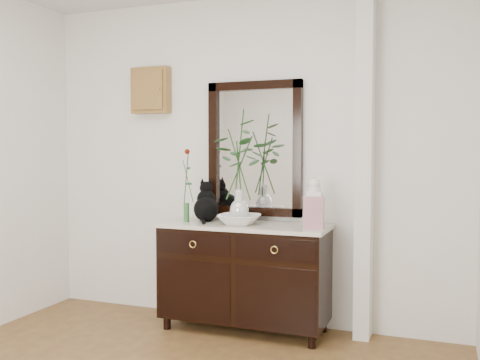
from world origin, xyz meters
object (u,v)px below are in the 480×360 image
at_px(sideboard, 244,271).
at_px(ginger_jar, 314,203).
at_px(cat, 206,201).
at_px(lotus_bowl, 239,219).

bearing_deg(sideboard, ginger_jar, -6.36).
bearing_deg(cat, ginger_jar, -30.45).
distance_m(lotus_bowl, ginger_jar, 0.61).
height_order(sideboard, ginger_jar, ginger_jar).
distance_m(sideboard, lotus_bowl, 0.42).
bearing_deg(sideboard, cat, 173.07).
relative_size(sideboard, lotus_bowl, 4.07).
height_order(sideboard, cat, cat).
distance_m(sideboard, ginger_jar, 0.81).
bearing_deg(ginger_jar, cat, 173.43).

